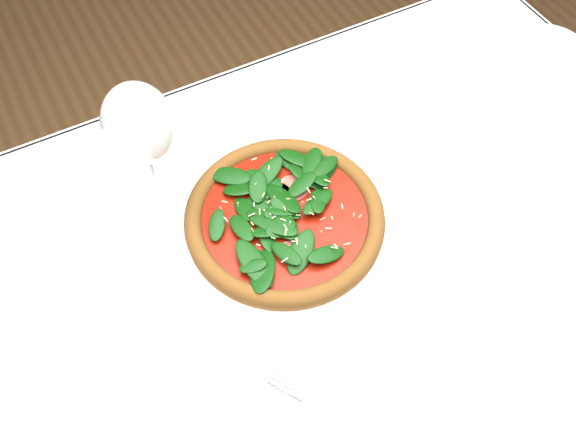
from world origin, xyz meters
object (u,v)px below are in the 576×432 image
plate (285,223)px  pizza (285,216)px  wine_glass (139,127)px  napkin (338,417)px

plate → pizza: bearing=180.0°
wine_glass → napkin: (0.07, -0.40, -0.15)m
pizza → napkin: pizza is taller
pizza → napkin: (-0.07, -0.27, -0.02)m
pizza → napkin: 0.28m
wine_glass → napkin: wine_glass is taller
wine_glass → pizza: bearing=-41.5°
plate → pizza: pizza is taller
napkin → wine_glass: bearing=99.9°
pizza → wine_glass: size_ratio=1.55×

